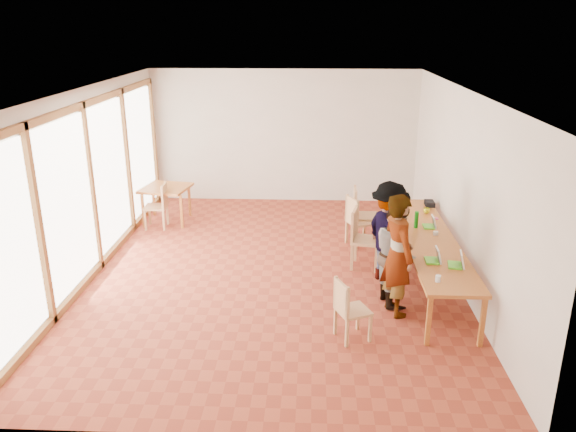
% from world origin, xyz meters
% --- Properties ---
extents(ground, '(8.00, 8.00, 0.00)m').
position_xyz_m(ground, '(0.00, 0.00, 0.00)').
color(ground, '#953B24').
rests_on(ground, ground).
extents(wall_back, '(6.00, 0.10, 3.00)m').
position_xyz_m(wall_back, '(0.00, 4.00, 1.50)').
color(wall_back, beige).
rests_on(wall_back, ground).
extents(wall_front, '(6.00, 0.10, 3.00)m').
position_xyz_m(wall_front, '(0.00, -4.00, 1.50)').
color(wall_front, beige).
rests_on(wall_front, ground).
extents(wall_right, '(0.10, 8.00, 3.00)m').
position_xyz_m(wall_right, '(3.00, 0.00, 1.50)').
color(wall_right, beige).
rests_on(wall_right, ground).
extents(window_wall, '(0.10, 8.00, 3.00)m').
position_xyz_m(window_wall, '(-2.96, 0.00, 1.50)').
color(window_wall, white).
rests_on(window_wall, ground).
extents(ceiling, '(6.00, 8.00, 0.04)m').
position_xyz_m(ceiling, '(0.00, 0.00, 3.02)').
color(ceiling, white).
rests_on(ceiling, wall_back).
extents(communal_table, '(0.80, 4.00, 0.75)m').
position_xyz_m(communal_table, '(2.50, -0.27, 0.70)').
color(communal_table, '#B97029').
rests_on(communal_table, ground).
extents(side_table, '(0.90, 0.90, 0.75)m').
position_xyz_m(side_table, '(-2.37, 2.38, 0.67)').
color(side_table, '#B97029').
rests_on(side_table, ground).
extents(chair_near, '(0.52, 0.52, 0.45)m').
position_xyz_m(chair_near, '(1.12, -2.11, 0.52)').
color(chair_near, tan).
rests_on(chair_near, ground).
extents(chair_mid, '(0.57, 0.57, 0.54)m').
position_xyz_m(chair_mid, '(1.46, 0.25, 0.62)').
color(chair_mid, tan).
rests_on(chair_mid, ground).
extents(chair_far, '(0.59, 0.59, 0.51)m').
position_xyz_m(chair_far, '(1.47, 1.19, 0.58)').
color(chair_far, tan).
rests_on(chair_far, ground).
extents(chair_empty, '(0.49, 0.49, 0.55)m').
position_xyz_m(chair_empty, '(1.56, 1.45, 0.63)').
color(chair_empty, tan).
rests_on(chair_empty, ground).
extents(chair_spare, '(0.45, 0.45, 0.49)m').
position_xyz_m(chair_spare, '(-2.40, 2.00, 0.56)').
color(chair_spare, tan).
rests_on(chair_spare, ground).
extents(person_near, '(0.62, 0.76, 1.78)m').
position_xyz_m(person_near, '(1.86, -1.33, 0.89)').
color(person_near, gray).
rests_on(person_near, ground).
extents(person_mid, '(0.71, 0.84, 1.53)m').
position_xyz_m(person_mid, '(1.88, -0.99, 0.77)').
color(person_mid, gray).
rests_on(person_mid, ground).
extents(person_far, '(0.96, 1.22, 1.66)m').
position_xyz_m(person_far, '(1.86, -0.30, 0.83)').
color(person_far, gray).
rests_on(person_far, ground).
extents(laptop_near, '(0.26, 0.29, 0.22)m').
position_xyz_m(laptop_near, '(2.69, -1.37, 0.81)').
color(laptop_near, '#53D026').
rests_on(laptop_near, communal_table).
extents(laptop_mid, '(0.22, 0.26, 0.21)m').
position_xyz_m(laptop_mid, '(2.40, -1.22, 0.81)').
color(laptop_mid, '#53D026').
rests_on(laptop_mid, communal_table).
extents(laptop_far, '(0.21, 0.24, 0.20)m').
position_xyz_m(laptop_far, '(2.62, 0.20, 0.80)').
color(laptop_far, '#53D026').
rests_on(laptop_far, communal_table).
extents(yellow_mug, '(0.15, 0.15, 0.09)m').
position_xyz_m(yellow_mug, '(2.69, 0.92, 0.80)').
color(yellow_mug, '#C1BD0F').
rests_on(yellow_mug, communal_table).
extents(green_bottle, '(0.07, 0.07, 0.28)m').
position_xyz_m(green_bottle, '(2.37, 0.17, 0.89)').
color(green_bottle, '#0F6A10').
rests_on(green_bottle, communal_table).
extents(clear_glass, '(0.07, 0.07, 0.09)m').
position_xyz_m(clear_glass, '(2.31, -1.88, 0.80)').
color(clear_glass, silver).
rests_on(clear_glass, communal_table).
extents(condiment_cup, '(0.08, 0.08, 0.06)m').
position_xyz_m(condiment_cup, '(2.63, -0.16, 0.78)').
color(condiment_cup, white).
rests_on(condiment_cup, communal_table).
extents(pink_phone, '(0.05, 0.10, 0.01)m').
position_xyz_m(pink_phone, '(2.81, 0.62, 0.76)').
color(pink_phone, '#BF356E').
rests_on(pink_phone, communal_table).
extents(black_pouch, '(0.16, 0.26, 0.09)m').
position_xyz_m(black_pouch, '(2.82, 1.35, 0.80)').
color(black_pouch, black).
rests_on(black_pouch, communal_table).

